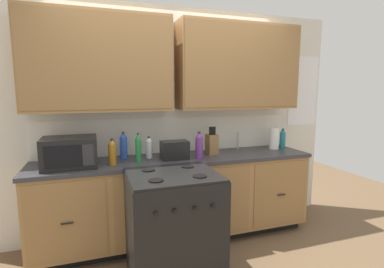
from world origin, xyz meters
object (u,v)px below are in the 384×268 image
at_px(stove_range, 174,226).
at_px(bottle_clear, 149,148).
at_px(toaster, 175,150).
at_px(bottle_amber, 112,152).
at_px(bottle_green, 138,148).
at_px(bottle_blue, 124,146).
at_px(bottle_teal, 283,139).
at_px(microwave, 70,152).
at_px(bottle_violet, 199,145).
at_px(knife_block, 212,144).
at_px(paper_towel_roll, 274,138).

distance_m(stove_range, bottle_clear, 0.90).
height_order(toaster, bottle_amber, bottle_amber).
bearing_deg(bottle_green, toaster, -0.04).
bearing_deg(bottle_clear, bottle_blue, 165.60).
distance_m(bottle_green, bottle_blue, 0.23).
xyz_separation_m(toaster, bottle_blue, (-0.50, 0.19, 0.04)).
distance_m(toaster, bottle_teal, 1.43).
xyz_separation_m(microwave, bottle_clear, (0.76, 0.13, -0.03)).
distance_m(microwave, bottle_teal, 2.44).
relative_size(bottle_violet, bottle_blue, 1.01).
relative_size(bottle_violet, bottle_clear, 1.23).
relative_size(knife_block, bottle_green, 1.07).
height_order(knife_block, bottle_clear, knife_block).
bearing_deg(toaster, bottle_amber, -176.13).
bearing_deg(bottle_blue, microwave, -159.38).
xyz_separation_m(stove_range, bottle_blue, (-0.33, 0.77, 0.59)).
distance_m(bottle_green, bottle_amber, 0.26).
bearing_deg(knife_block, paper_towel_roll, 1.97).
distance_m(microwave, toaster, 1.01).
relative_size(toaster, bottle_green, 0.97).
relative_size(bottle_clear, bottle_green, 0.80).
bearing_deg(microwave, bottle_blue, 20.62).
relative_size(microwave, bottle_amber, 1.90).
bearing_deg(toaster, knife_block, 12.87).
distance_m(bottle_clear, bottle_blue, 0.27).
bearing_deg(bottle_violet, paper_towel_roll, 10.56).
bearing_deg(microwave, stove_range, -34.58).
bearing_deg(stove_range, bottle_blue, 113.14).
bearing_deg(toaster, microwave, 179.77).
distance_m(bottle_teal, bottle_amber, 2.07).
distance_m(paper_towel_roll, bottle_clear, 1.54).
xyz_separation_m(bottle_violet, bottle_clear, (-0.49, 0.19, -0.03)).
bearing_deg(bottle_amber, paper_towel_roll, 5.25).
distance_m(knife_block, bottle_violet, 0.27).
bearing_deg(bottle_violet, bottle_clear, 158.84).
xyz_separation_m(knife_block, paper_towel_roll, (0.84, 0.03, 0.01)).
bearing_deg(microwave, bottle_teal, 3.26).
height_order(paper_towel_roll, bottle_amber, paper_towel_roll).
distance_m(paper_towel_roll, bottle_violet, 1.07).
xyz_separation_m(knife_block, bottle_clear, (-0.71, 0.02, -0.00)).
bearing_deg(toaster, stove_range, -106.74).
bearing_deg(knife_block, microwave, -176.05).
distance_m(paper_towel_roll, bottle_amber, 1.94).
relative_size(stove_range, knife_block, 3.06).
bearing_deg(bottle_violet, bottle_teal, 9.82).
height_order(paper_towel_roll, bottle_violet, bottle_violet).
bearing_deg(bottle_amber, toaster, 3.87).
relative_size(stove_range, bottle_violet, 3.34).
bearing_deg(knife_block, bottle_blue, 174.69).
relative_size(bottle_violet, bottle_teal, 1.17).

